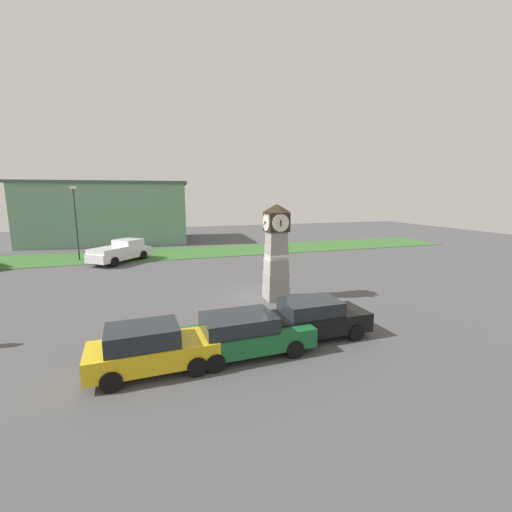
{
  "coord_description": "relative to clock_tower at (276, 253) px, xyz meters",
  "views": [
    {
      "loc": [
        -6.06,
        -17.46,
        5.65
      ],
      "look_at": [
        0.24,
        1.76,
        2.01
      ],
      "focal_mm": 24.0,
      "sensor_mm": 36.0,
      "label": 1
    }
  ],
  "objects": [
    {
      "name": "grass_verge_far",
      "position": [
        -0.62,
        16.69,
        -2.56
      ],
      "size": [
        52.64,
        6.72,
        0.04
      ],
      "primitive_type": "cube",
      "color": "#386B2D",
      "rests_on": "ground_plane"
    },
    {
      "name": "car_near_tower",
      "position": [
        -3.44,
        -5.77,
        -1.82
      ],
      "size": [
        4.67,
        2.19,
        1.48
      ],
      "color": "#19602D",
      "rests_on": "ground_plane"
    },
    {
      "name": "ground_plane",
      "position": [
        -0.61,
        0.61,
        -2.58
      ],
      "size": [
        87.73,
        87.73,
        0.0
      ],
      "primitive_type": "plane",
      "color": "#4C4C4F"
    },
    {
      "name": "car_navy_sedan",
      "position": [
        -6.7,
        -6.04,
        -1.79
      ],
      "size": [
        4.11,
        2.0,
        1.56
      ],
      "color": "gold",
      "rests_on": "ground_plane"
    },
    {
      "name": "clock_tower",
      "position": [
        0.0,
        0.0,
        0.0
      ],
      "size": [
        1.52,
        1.44,
        5.17
      ],
      "color": "gray",
      "rests_on": "ground_plane"
    },
    {
      "name": "warehouse_blue_far",
      "position": [
        -10.4,
        27.94,
        0.98
      ],
      "size": [
        18.88,
        12.54,
        7.11
      ],
      "color": "gray",
      "rests_on": "ground_plane"
    },
    {
      "name": "car_by_building",
      "position": [
        -0.35,
        -5.21,
        -1.79
      ],
      "size": [
        4.09,
        1.98,
        1.55
      ],
      "color": "black",
      "rests_on": "ground_plane"
    },
    {
      "name": "street_lamp_near_road",
      "position": [
        -12.18,
        15.7,
        1.09
      ],
      "size": [
        0.5,
        0.24,
        6.34
      ],
      "color": "#333338",
      "rests_on": "ground_plane"
    },
    {
      "name": "bollard_mid_row",
      "position": [
        0.12,
        -3.38,
        -2.02
      ],
      "size": [
        0.23,
        0.23,
        1.11
      ],
      "color": "#333338",
      "rests_on": "ground_plane"
    },
    {
      "name": "pickup_truck",
      "position": [
        -8.68,
        13.7,
        -1.65
      ],
      "size": [
        5.11,
        5.45,
        1.85
      ],
      "color": "silver",
      "rests_on": "ground_plane"
    },
    {
      "name": "bollard_near_tower",
      "position": [
        -0.85,
        -4.12,
        -2.08
      ],
      "size": [
        0.22,
        0.22,
        0.99
      ],
      "color": "#333338",
      "rests_on": "ground_plane"
    }
  ]
}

